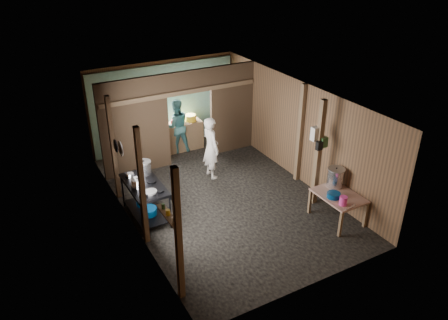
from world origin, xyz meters
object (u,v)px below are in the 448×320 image
gas_range (146,201)px  stock_pot (335,178)px  stove_pot_large (144,168)px  cook (211,148)px  prep_table (337,207)px  pink_bucket (343,201)px  yellow_tub (191,118)px

gas_range → stock_pot: (3.89, -1.81, 0.43)m
stove_pot_large → cook: cook is taller
prep_table → cook: (-1.54, 3.16, 0.51)m
stock_pot → stove_pot_large: bearing=148.9°
stove_pot_large → cook: (2.00, 0.56, -0.19)m
pink_bucket → yellow_tub: yellow_tub is taller
stock_pot → yellow_tub: (-1.41, 4.73, 0.08)m
yellow_tub → pink_bucket: bearing=-79.3°
stock_pot → cook: cook is taller
stock_pot → pink_bucket: 0.80m
stove_pot_large → gas_range: bearing=-111.3°
prep_table → stock_pot: stock_pot is taller
stock_pot → pink_bucket: (-0.38, -0.69, -0.11)m
gas_range → prep_table: gas_range is taller
pink_bucket → cook: bearing=110.9°
stock_pot → pink_bucket: stock_pot is taller
pink_bucket → cook: 3.75m
prep_table → stove_pot_large: bearing=143.7°
cook → stove_pot_large: bearing=104.0°
prep_table → gas_range: bearing=149.8°
prep_table → cook: cook is taller
stove_pot_large → cook: size_ratio=0.20×
yellow_tub → cook: 1.94m
gas_range → stove_pot_large: (0.17, 0.43, 0.58)m
prep_table → pink_bucket: bearing=-120.7°
gas_range → yellow_tub: bearing=49.6°
gas_range → yellow_tub: size_ratio=4.40×
pink_bucket → stock_pot: bearing=61.1°
cook → yellow_tub: bearing=-10.9°
yellow_tub → prep_table: bearing=-76.4°
stock_pot → yellow_tub: bearing=106.6°
prep_table → stock_pot: (0.18, 0.35, 0.54)m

